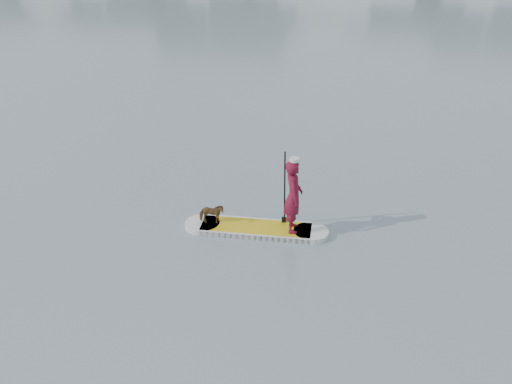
# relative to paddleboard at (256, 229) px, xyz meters

# --- Properties ---
(ground) EXTENTS (140.00, 140.00, 0.00)m
(ground) POSITION_rel_paddleboard_xyz_m (-1.85, -1.23, -0.06)
(ground) COLOR slate
(ground) RESTS_ON ground
(paddleboard) EXTENTS (3.30, 0.80, 0.12)m
(paddleboard) POSITION_rel_paddleboard_xyz_m (0.00, 0.00, 0.00)
(paddleboard) COLOR gold
(paddleboard) RESTS_ON ground
(paddler) EXTENTS (0.49, 0.66, 1.68)m
(paddler) POSITION_rel_paddleboard_xyz_m (0.82, 0.00, 0.90)
(paddler) COLOR maroon
(paddler) RESTS_ON paddleboard
(white_cap) EXTENTS (0.22, 0.22, 0.07)m
(white_cap) POSITION_rel_paddleboard_xyz_m (0.82, 0.00, 1.77)
(white_cap) COLOR silver
(white_cap) RESTS_ON paddler
(dog) EXTENTS (0.60, 0.33, 0.49)m
(dog) POSITION_rel_paddleboard_xyz_m (-1.03, -0.00, 0.30)
(dog) COLOR brown
(dog) RESTS_ON paddleboard
(paddle) EXTENTS (0.10, 0.30, 2.00)m
(paddle) POSITION_rel_paddleboard_xyz_m (0.60, 0.27, 0.74)
(paddle) COLOR black
(paddle) RESTS_ON ground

